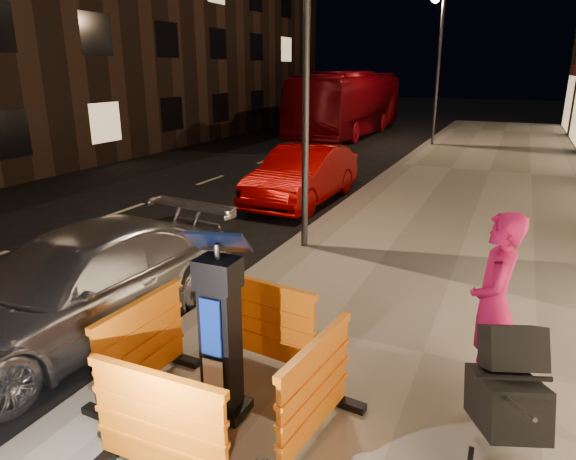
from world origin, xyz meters
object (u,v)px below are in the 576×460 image
at_px(car_silver, 84,333).
at_px(bus_doubledecker, 348,135).
at_px(parking_kiosk, 220,330).
at_px(barrier_kerbside, 142,346).
at_px(man, 493,305).
at_px(barrier_bldgside, 315,391).
at_px(stroller, 507,396).
at_px(car_red, 303,202).
at_px(barrier_front, 160,428).
at_px(barrier_back, 266,323).

xyz_separation_m(car_silver, bus_doubledecker, (-3.33, 22.01, 0.00)).
relative_size(parking_kiosk, barrier_kerbside, 1.40).
bearing_deg(man, barrier_bldgside, -43.61).
distance_m(barrier_kerbside, bus_doubledecker, 23.37).
bearing_deg(parking_kiosk, man, 36.74).
bearing_deg(car_silver, stroller, 4.44).
distance_m(parking_kiosk, car_silver, 2.95).
xyz_separation_m(barrier_kerbside, car_red, (-1.71, 8.49, -0.65)).
xyz_separation_m(barrier_front, bus_doubledecker, (-5.97, 23.77, -0.65)).
xyz_separation_m(parking_kiosk, car_red, (-2.66, 8.49, -1.04)).
bearing_deg(barrier_front, barrier_bldgside, 44.72).
bearing_deg(barrier_kerbside, car_silver, 66.95).
bearing_deg(barrier_front, barrier_kerbside, 134.72).
relative_size(car_silver, man, 2.45).
distance_m(barrier_back, car_red, 8.02).
height_order(parking_kiosk, car_red, parking_kiosk).
distance_m(barrier_kerbside, car_red, 8.69).
bearing_deg(barrier_back, barrier_bldgside, -37.28).
relative_size(barrier_back, car_red, 0.29).
distance_m(parking_kiosk, barrier_front, 1.03).
xyz_separation_m(man, stroller, (0.20, -0.90, -0.42)).
bearing_deg(stroller, barrier_back, 149.95).
distance_m(barrier_bldgside, bus_doubledecker, 23.85).
xyz_separation_m(barrier_front, barrier_kerbside, (-0.95, 0.95, 0.00)).
height_order(barrier_kerbside, stroller, stroller).
bearing_deg(barrier_front, parking_kiosk, 89.72).
relative_size(parking_kiosk, barrier_front, 1.40).
distance_m(car_silver, stroller, 5.18).
xyz_separation_m(barrier_back, barrier_kerbside, (-0.95, -0.95, 0.00)).
distance_m(barrier_bldgside, man, 2.01).
bearing_deg(man, bus_doubledecker, -159.41).
bearing_deg(stroller, barrier_kerbside, 168.27).
relative_size(parking_kiosk, barrier_back, 1.40).
bearing_deg(parking_kiosk, barrier_kerbside, -175.28).
distance_m(parking_kiosk, man, 2.70).
distance_m(barrier_bldgside, stroller, 1.63).
height_order(barrier_back, stroller, stroller).
relative_size(parking_kiosk, car_red, 0.40).
bearing_deg(bus_doubledecker, parking_kiosk, -75.68).
bearing_deg(bus_doubledecker, barrier_back, -75.07).
relative_size(barrier_bldgside, car_silver, 0.27).
xyz_separation_m(bus_doubledecker, stroller, (8.46, -22.29, 0.69)).
bearing_deg(parking_kiosk, bus_doubledecker, 109.37).
xyz_separation_m(bus_doubledecker, man, (8.26, -21.39, 1.11)).
xyz_separation_m(barrier_front, man, (2.29, 2.38, 0.46)).
height_order(barrier_front, barrier_bldgside, same).
relative_size(barrier_front, man, 0.66).
bearing_deg(car_silver, bus_doubledecker, 106.20).
bearing_deg(bus_doubledecker, barrier_front, -76.24).
xyz_separation_m(barrier_back, man, (2.29, 0.48, 0.46)).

